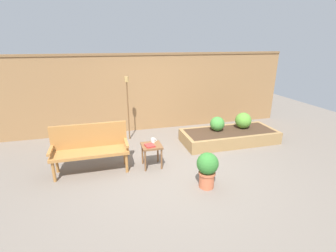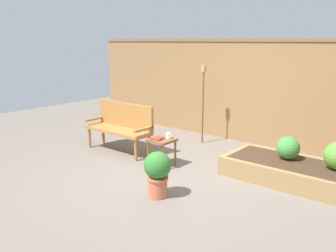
% 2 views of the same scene
% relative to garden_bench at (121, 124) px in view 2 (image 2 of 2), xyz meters
% --- Properties ---
extents(ground_plane, '(14.00, 14.00, 0.00)m').
position_rel_garden_bench_xyz_m(ground_plane, '(1.52, -0.46, -0.54)').
color(ground_plane, '#70665B').
extents(fence_back, '(8.40, 0.14, 2.16)m').
position_rel_garden_bench_xyz_m(fence_back, '(1.52, 2.14, 0.55)').
color(fence_back, olive).
rests_on(fence_back, ground_plane).
extents(garden_bench, '(1.44, 0.48, 0.94)m').
position_rel_garden_bench_xyz_m(garden_bench, '(0.00, 0.00, 0.00)').
color(garden_bench, '#A87038').
rests_on(garden_bench, ground_plane).
extents(side_table, '(0.40, 0.40, 0.48)m').
position_rel_garden_bench_xyz_m(side_table, '(1.18, -0.17, -0.15)').
color(side_table, brown).
rests_on(side_table, ground_plane).
extents(cup_on_table, '(0.12, 0.08, 0.09)m').
position_rel_garden_bench_xyz_m(cup_on_table, '(1.24, -0.06, -0.02)').
color(cup_on_table, white).
rests_on(cup_on_table, side_table).
extents(book_on_table, '(0.20, 0.22, 0.03)m').
position_rel_garden_bench_xyz_m(book_on_table, '(1.14, -0.23, -0.05)').
color(book_on_table, '#B2332D').
rests_on(book_on_table, side_table).
extents(potted_boxwood, '(0.38, 0.38, 0.65)m').
position_rel_garden_bench_xyz_m(potted_boxwood, '(1.96, -1.16, -0.17)').
color(potted_boxwood, '#C66642').
rests_on(potted_boxwood, ground_plane).
extents(raised_planter_bed, '(2.40, 1.00, 0.30)m').
position_rel_garden_bench_xyz_m(raised_planter_bed, '(3.36, 0.59, -0.39)').
color(raised_planter_bed, '#997547').
rests_on(raised_planter_bed, ground_plane).
extents(shrub_near_bench, '(0.36, 0.36, 0.36)m').
position_rel_garden_bench_xyz_m(shrub_near_bench, '(3.05, 0.70, -0.06)').
color(shrub_near_bench, brown).
rests_on(shrub_near_bench, raised_planter_bed).
extents(tiki_torch, '(0.10, 0.10, 1.64)m').
position_rel_garden_bench_xyz_m(tiki_torch, '(0.92, 1.46, 0.58)').
color(tiki_torch, brown).
rests_on(tiki_torch, ground_plane).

